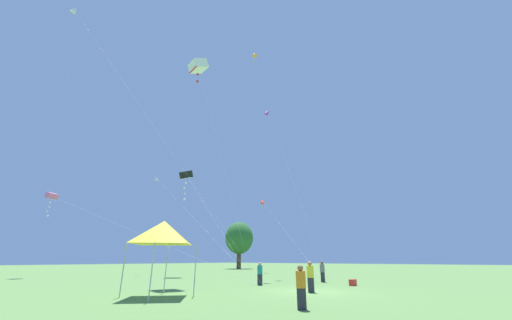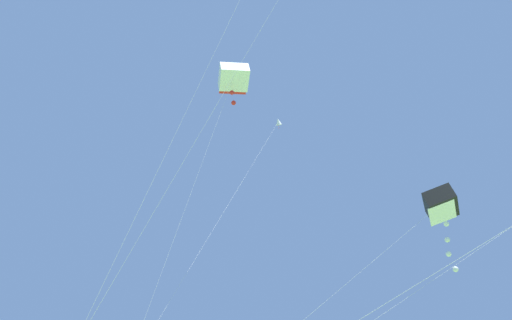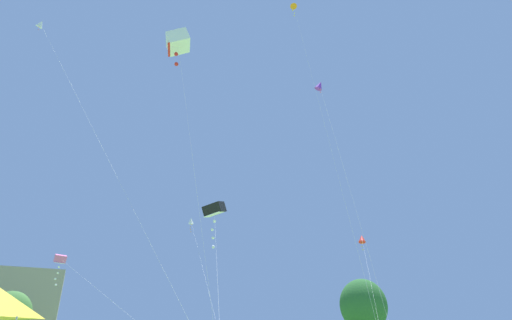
{
  "view_description": "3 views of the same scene",
  "coord_description": "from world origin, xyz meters",
  "px_view_note": "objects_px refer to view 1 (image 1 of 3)",
  "views": [
    {
      "loc": [
        -15.28,
        -8.3,
        1.67
      ],
      "look_at": [
        5.81,
        8.36,
        11.07
      ],
      "focal_mm": 20.0,
      "sensor_mm": 36.0,
      "label": 1
    },
    {
      "loc": [
        20.35,
        2.66,
        2.55
      ],
      "look_at": [
        3.17,
        10.39,
        12.62
      ],
      "focal_mm": 35.0,
      "sensor_mm": 36.0,
      "label": 2
    },
    {
      "loc": [
        -4.35,
        -10.21,
        1.75
      ],
      "look_at": [
        6.05,
        12.51,
        13.15
      ],
      "focal_mm": 28.0,
      "sensor_mm": 36.0,
      "label": 3
    }
  ],
  "objects_px": {
    "kite_black_box_0": "(186,175)",
    "kite_pink_box_3": "(52,196)",
    "kite_purple_diamond_6": "(267,112)",
    "kite_orange_diamond_2": "(255,55)",
    "kite_white_diamond_4": "(75,11)",
    "kite_red_diamond_5": "(262,201)",
    "person_teal_shirt": "(260,273)",
    "kite_white_diamond_7": "(157,179)",
    "festival_tent": "(164,233)",
    "person_grey_shirt": "(322,271)",
    "kite_white_box_1": "(198,66)",
    "cooler_box": "(353,283)",
    "person_yellow_shirt": "(310,276)",
    "person_orange_shirt": "(301,285)"
  },
  "relations": [
    {
      "from": "kite_white_diamond_7",
      "to": "person_teal_shirt",
      "type": "bearing_deg",
      "value": -99.69
    },
    {
      "from": "cooler_box",
      "to": "kite_orange_diamond_2",
      "type": "bearing_deg",
      "value": 72.71
    },
    {
      "from": "person_teal_shirt",
      "to": "kite_orange_diamond_2",
      "type": "distance_m",
      "value": 27.82
    },
    {
      "from": "person_teal_shirt",
      "to": "person_yellow_shirt",
      "type": "relative_size",
      "value": 0.95
    },
    {
      "from": "person_orange_shirt",
      "to": "kite_white_box_1",
      "type": "xyz_separation_m",
      "value": [
        5.06,
        13.32,
        18.82
      ]
    },
    {
      "from": "kite_black_box_0",
      "to": "kite_red_diamond_5",
      "type": "bearing_deg",
      "value": -7.58
    },
    {
      "from": "kite_white_diamond_4",
      "to": "person_orange_shirt",
      "type": "bearing_deg",
      "value": -78.9
    },
    {
      "from": "person_yellow_shirt",
      "to": "kite_black_box_0",
      "type": "relative_size",
      "value": 0.11
    },
    {
      "from": "kite_purple_diamond_6",
      "to": "kite_white_diamond_7",
      "type": "bearing_deg",
      "value": 108.76
    },
    {
      "from": "kite_orange_diamond_2",
      "to": "kite_white_diamond_4",
      "type": "distance_m",
      "value": 19.86
    },
    {
      "from": "person_teal_shirt",
      "to": "person_grey_shirt",
      "type": "distance_m",
      "value": 5.63
    },
    {
      "from": "kite_black_box_0",
      "to": "kite_pink_box_3",
      "type": "height_order",
      "value": "kite_black_box_0"
    },
    {
      "from": "person_teal_shirt",
      "to": "kite_orange_diamond_2",
      "type": "xyz_separation_m",
      "value": [
        7.1,
        6.2,
        26.17
      ]
    },
    {
      "from": "person_teal_shirt",
      "to": "person_grey_shirt",
      "type": "xyz_separation_m",
      "value": [
        5.18,
        -2.21,
        0.02
      ]
    },
    {
      "from": "kite_orange_diamond_2",
      "to": "kite_pink_box_3",
      "type": "height_order",
      "value": "kite_orange_diamond_2"
    },
    {
      "from": "kite_white_box_1",
      "to": "kite_red_diamond_5",
      "type": "distance_m",
      "value": 21.74
    },
    {
      "from": "cooler_box",
      "to": "person_orange_shirt",
      "type": "relative_size",
      "value": 0.41
    },
    {
      "from": "person_orange_shirt",
      "to": "kite_red_diamond_5",
      "type": "xyz_separation_m",
      "value": [
        23.46,
        19.4,
        8.95
      ]
    },
    {
      "from": "person_yellow_shirt",
      "to": "kite_red_diamond_5",
      "type": "distance_m",
      "value": 26.58
    },
    {
      "from": "cooler_box",
      "to": "person_yellow_shirt",
      "type": "bearing_deg",
      "value": 178.15
    },
    {
      "from": "kite_white_diamond_7",
      "to": "kite_orange_diamond_2",
      "type": "bearing_deg",
      "value": -74.48
    },
    {
      "from": "kite_red_diamond_5",
      "to": "person_grey_shirt",
      "type": "bearing_deg",
      "value": -128.04
    },
    {
      "from": "kite_black_box_0",
      "to": "kite_purple_diamond_6",
      "type": "xyz_separation_m",
      "value": [
        4.74,
        -8.64,
        7.56
      ]
    },
    {
      "from": "cooler_box",
      "to": "kite_white_diamond_7",
      "type": "distance_m",
      "value": 27.39
    },
    {
      "from": "kite_white_box_1",
      "to": "kite_red_diamond_5",
      "type": "relative_size",
      "value": 1.36
    },
    {
      "from": "kite_orange_diamond_2",
      "to": "festival_tent",
      "type": "bearing_deg",
      "value": -157.2
    },
    {
      "from": "kite_white_diamond_4",
      "to": "kite_purple_diamond_6",
      "type": "relative_size",
      "value": 1.27
    },
    {
      "from": "person_teal_shirt",
      "to": "person_grey_shirt",
      "type": "height_order",
      "value": "person_grey_shirt"
    },
    {
      "from": "kite_purple_diamond_6",
      "to": "kite_white_diamond_7",
      "type": "height_order",
      "value": "kite_purple_diamond_6"
    },
    {
      "from": "festival_tent",
      "to": "person_grey_shirt",
      "type": "distance_m",
      "value": 13.72
    },
    {
      "from": "kite_orange_diamond_2",
      "to": "kite_white_diamond_7",
      "type": "distance_m",
      "value": 20.7
    },
    {
      "from": "person_orange_shirt",
      "to": "kite_white_diamond_7",
      "type": "distance_m",
      "value": 30.96
    },
    {
      "from": "kite_pink_box_3",
      "to": "kite_white_diamond_7",
      "type": "bearing_deg",
      "value": -18.18
    },
    {
      "from": "person_yellow_shirt",
      "to": "kite_white_box_1",
      "type": "xyz_separation_m",
      "value": [
        -0.04,
        10.97,
        18.77
      ]
    },
    {
      "from": "kite_orange_diamond_2",
      "to": "kite_red_diamond_5",
      "type": "relative_size",
      "value": 1.83
    },
    {
      "from": "person_teal_shirt",
      "to": "kite_black_box_0",
      "type": "relative_size",
      "value": 0.1
    },
    {
      "from": "kite_purple_diamond_6",
      "to": "person_teal_shirt",
      "type": "bearing_deg",
      "value": -148.38
    },
    {
      "from": "person_teal_shirt",
      "to": "kite_pink_box_3",
      "type": "height_order",
      "value": "kite_pink_box_3"
    },
    {
      "from": "festival_tent",
      "to": "kite_pink_box_3",
      "type": "height_order",
      "value": "kite_pink_box_3"
    },
    {
      "from": "person_yellow_shirt",
      "to": "kite_white_diamond_7",
      "type": "distance_m",
      "value": 27.49
    },
    {
      "from": "kite_pink_box_3",
      "to": "kite_red_diamond_5",
      "type": "bearing_deg",
      "value": -25.34
    },
    {
      "from": "person_teal_shirt",
      "to": "kite_red_diamond_5",
      "type": "distance_m",
      "value": 22.19
    },
    {
      "from": "festival_tent",
      "to": "kite_white_box_1",
      "type": "bearing_deg",
      "value": 45.14
    },
    {
      "from": "person_teal_shirt",
      "to": "kite_purple_diamond_6",
      "type": "height_order",
      "value": "kite_purple_diamond_6"
    },
    {
      "from": "person_teal_shirt",
      "to": "kite_white_diamond_7",
      "type": "relative_size",
      "value": 0.08
    },
    {
      "from": "person_teal_shirt",
      "to": "kite_white_diamond_7",
      "type": "distance_m",
      "value": 22.75
    },
    {
      "from": "cooler_box",
      "to": "kite_white_box_1",
      "type": "distance_m",
      "value": 23.08
    },
    {
      "from": "kite_white_diamond_7",
      "to": "person_grey_shirt",
      "type": "bearing_deg",
      "value": -85.25
    },
    {
      "from": "festival_tent",
      "to": "kite_red_diamond_5",
      "type": "xyz_separation_m",
      "value": [
        24.58,
        12.3,
        6.8
      ]
    },
    {
      "from": "kite_white_diamond_4",
      "to": "kite_purple_diamond_6",
      "type": "xyz_separation_m",
      "value": [
        19.47,
        -8.22,
        -5.17
      ]
    }
  ]
}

